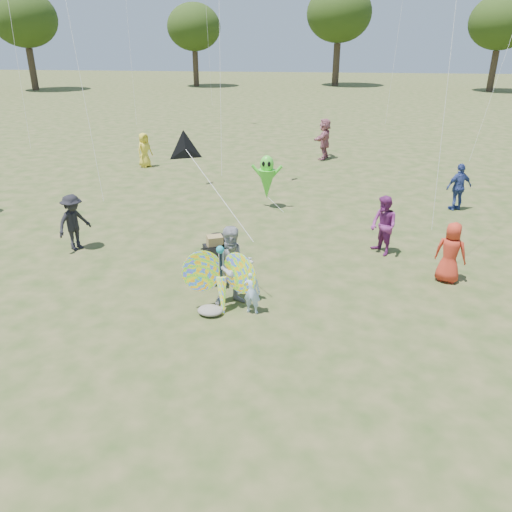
{
  "coord_description": "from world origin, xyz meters",
  "views": [
    {
      "loc": [
        1.04,
        -7.69,
        5.16
      ],
      "look_at": [
        -0.2,
        1.5,
        1.1
      ],
      "focal_mm": 35.0,
      "sensor_mm": 36.0,
      "label": 1
    }
  ],
  "objects_px": {
    "crowd_b": "(74,222)",
    "crowd_c": "(459,187)",
    "child_girl": "(252,292)",
    "jogging_stroller": "(216,254)",
    "crowd_g": "(144,150)",
    "crowd_a": "(451,253)",
    "alien_kite": "(267,179)",
    "crowd_e": "(383,226)",
    "adult_man": "(234,266)",
    "butterfly_kite": "(221,280)",
    "crowd_j": "(324,139)"
  },
  "relations": [
    {
      "from": "crowd_e",
      "to": "alien_kite",
      "type": "bearing_deg",
      "value": -166.42
    },
    {
      "from": "jogging_stroller",
      "to": "crowd_c",
      "type": "bearing_deg",
      "value": 18.55
    },
    {
      "from": "crowd_j",
      "to": "butterfly_kite",
      "type": "height_order",
      "value": "crowd_j"
    },
    {
      "from": "crowd_b",
      "to": "crowd_g",
      "type": "relative_size",
      "value": 1.02
    },
    {
      "from": "crowd_b",
      "to": "crowd_j",
      "type": "distance_m",
      "value": 13.44
    },
    {
      "from": "crowd_g",
      "to": "alien_kite",
      "type": "bearing_deg",
      "value": -98.03
    },
    {
      "from": "butterfly_kite",
      "to": "child_girl",
      "type": "bearing_deg",
      "value": -5.01
    },
    {
      "from": "child_girl",
      "to": "adult_man",
      "type": "xyz_separation_m",
      "value": [
        -0.43,
        0.34,
        0.38
      ]
    },
    {
      "from": "adult_man",
      "to": "child_girl",
      "type": "bearing_deg",
      "value": -61.0
    },
    {
      "from": "crowd_a",
      "to": "butterfly_kite",
      "type": "height_order",
      "value": "butterfly_kite"
    },
    {
      "from": "alien_kite",
      "to": "crowd_a",
      "type": "bearing_deg",
      "value": -45.65
    },
    {
      "from": "crowd_a",
      "to": "jogging_stroller",
      "type": "xyz_separation_m",
      "value": [
        -5.29,
        -0.56,
        -0.1
      ]
    },
    {
      "from": "butterfly_kite",
      "to": "alien_kite",
      "type": "relative_size",
      "value": 1.0
    },
    {
      "from": "crowd_b",
      "to": "jogging_stroller",
      "type": "relative_size",
      "value": 1.31
    },
    {
      "from": "crowd_b",
      "to": "crowd_j",
      "type": "xyz_separation_m",
      "value": [
        6.39,
        11.82,
        0.17
      ]
    },
    {
      "from": "child_girl",
      "to": "crowd_b",
      "type": "xyz_separation_m",
      "value": [
        -5.09,
        2.71,
        0.27
      ]
    },
    {
      "from": "crowd_j",
      "to": "jogging_stroller",
      "type": "relative_size",
      "value": 1.6
    },
    {
      "from": "child_girl",
      "to": "crowd_a",
      "type": "distance_m",
      "value": 4.72
    },
    {
      "from": "child_girl",
      "to": "adult_man",
      "type": "height_order",
      "value": "adult_man"
    },
    {
      "from": "crowd_c",
      "to": "crowd_g",
      "type": "height_order",
      "value": "crowd_c"
    },
    {
      "from": "butterfly_kite",
      "to": "crowd_a",
      "type": "bearing_deg",
      "value": 22.11
    },
    {
      "from": "crowd_b",
      "to": "alien_kite",
      "type": "xyz_separation_m",
      "value": [
        4.6,
        4.19,
        0.22
      ]
    },
    {
      "from": "crowd_c",
      "to": "crowd_a",
      "type": "bearing_deg",
      "value": 52.22
    },
    {
      "from": "child_girl",
      "to": "crowd_j",
      "type": "height_order",
      "value": "crowd_j"
    },
    {
      "from": "child_girl",
      "to": "crowd_b",
      "type": "bearing_deg",
      "value": -18.95
    },
    {
      "from": "adult_man",
      "to": "crowd_e",
      "type": "bearing_deg",
      "value": 20.47
    },
    {
      "from": "child_girl",
      "to": "butterfly_kite",
      "type": "height_order",
      "value": "butterfly_kite"
    },
    {
      "from": "child_girl",
      "to": "crowd_e",
      "type": "relative_size",
      "value": 0.62
    },
    {
      "from": "crowd_e",
      "to": "crowd_b",
      "type": "bearing_deg",
      "value": -115.72
    },
    {
      "from": "crowd_b",
      "to": "jogging_stroller",
      "type": "xyz_separation_m",
      "value": [
        4.05,
        -1.24,
        -0.13
      ]
    },
    {
      "from": "jogging_stroller",
      "to": "alien_kite",
      "type": "relative_size",
      "value": 0.66
    },
    {
      "from": "jogging_stroller",
      "to": "butterfly_kite",
      "type": "height_order",
      "value": "butterfly_kite"
    },
    {
      "from": "crowd_g",
      "to": "alien_kite",
      "type": "xyz_separation_m",
      "value": [
        5.88,
        -4.97,
        0.24
      ]
    },
    {
      "from": "adult_man",
      "to": "crowd_b",
      "type": "distance_m",
      "value": 5.23
    },
    {
      "from": "child_girl",
      "to": "alien_kite",
      "type": "xyz_separation_m",
      "value": [
        -0.49,
        6.9,
        0.49
      ]
    },
    {
      "from": "crowd_a",
      "to": "crowd_b",
      "type": "distance_m",
      "value": 9.37
    },
    {
      "from": "jogging_stroller",
      "to": "alien_kite",
      "type": "distance_m",
      "value": 5.46
    },
    {
      "from": "child_girl",
      "to": "butterfly_kite",
      "type": "xyz_separation_m",
      "value": [
        -0.63,
        0.06,
        0.2
      ]
    },
    {
      "from": "child_girl",
      "to": "jogging_stroller",
      "type": "height_order",
      "value": "jogging_stroller"
    },
    {
      "from": "crowd_b",
      "to": "crowd_c",
      "type": "bearing_deg",
      "value": -40.12
    },
    {
      "from": "alien_kite",
      "to": "crowd_g",
      "type": "bearing_deg",
      "value": 139.8
    },
    {
      "from": "crowd_g",
      "to": "jogging_stroller",
      "type": "distance_m",
      "value": 11.68
    },
    {
      "from": "crowd_b",
      "to": "butterfly_kite",
      "type": "height_order",
      "value": "crowd_b"
    },
    {
      "from": "adult_man",
      "to": "butterfly_kite",
      "type": "distance_m",
      "value": 0.39
    },
    {
      "from": "child_girl",
      "to": "butterfly_kite",
      "type": "relative_size",
      "value": 0.55
    },
    {
      "from": "crowd_e",
      "to": "crowd_g",
      "type": "xyz_separation_m",
      "value": [
        -9.27,
        8.4,
        -0.04
      ]
    },
    {
      "from": "crowd_e",
      "to": "alien_kite",
      "type": "xyz_separation_m",
      "value": [
        -3.39,
        3.43,
        0.2
      ]
    },
    {
      "from": "jogging_stroller",
      "to": "child_girl",
      "type": "bearing_deg",
      "value": -78.24
    },
    {
      "from": "child_girl",
      "to": "crowd_a",
      "type": "relative_size",
      "value": 0.67
    },
    {
      "from": "child_girl",
      "to": "crowd_e",
      "type": "bearing_deg",
      "value": -120.77
    }
  ]
}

